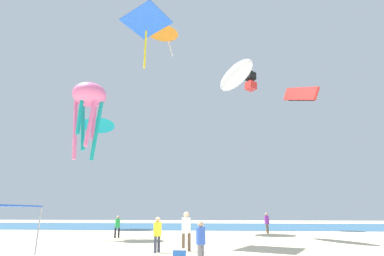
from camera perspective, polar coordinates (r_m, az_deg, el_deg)
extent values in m
cube|color=#28608C|center=(41.91, 2.53, -18.76)|extent=(110.00, 19.94, 0.03)
cylinder|color=#B2B2B7|center=(16.02, -28.06, -17.42)|extent=(0.07, 0.07, 2.13)
cylinder|color=#33384C|center=(15.17, -7.25, -21.87)|extent=(0.15, 0.15, 0.76)
cylinder|color=#33384C|center=(15.41, -6.56, -21.80)|extent=(0.15, 0.15, 0.76)
cylinder|color=yellow|center=(15.24, -6.81, -19.19)|extent=(0.40, 0.40, 0.66)
sphere|color=tan|center=(15.22, -6.75, -17.48)|extent=(0.25, 0.25, 0.25)
cylinder|color=black|center=(24.25, -14.24, -19.37)|extent=(0.14, 0.14, 0.74)
cylinder|color=black|center=(24.14, -14.91, -19.34)|extent=(0.14, 0.14, 0.74)
cylinder|color=green|center=(24.16, -14.45, -17.73)|extent=(0.39, 0.39, 0.64)
sphere|color=tan|center=(24.15, -14.37, -16.68)|extent=(0.24, 0.24, 0.24)
cylinder|color=slate|center=(11.86, 1.41, -23.73)|extent=(0.14, 0.14, 0.71)
cylinder|color=slate|center=(12.10, 2.10, -23.57)|extent=(0.14, 0.14, 0.71)
cylinder|color=blue|center=(11.91, 1.73, -20.47)|extent=(0.37, 0.37, 0.62)
sphere|color=tan|center=(11.88, 1.71, -18.42)|extent=(0.23, 0.23, 0.23)
cylinder|color=brown|center=(28.72, 14.71, -18.67)|extent=(0.16, 0.16, 0.83)
cylinder|color=brown|center=(29.04, 14.55, -18.65)|extent=(0.16, 0.16, 0.83)
cylinder|color=purple|center=(28.85, 14.52, -17.12)|extent=(0.43, 0.43, 0.72)
sphere|color=tan|center=(28.84, 14.45, -16.14)|extent=(0.27, 0.27, 0.27)
cylinder|color=brown|center=(15.55, -1.74, -21.63)|extent=(0.17, 0.17, 0.87)
cylinder|color=brown|center=(15.72, -0.57, -21.58)|extent=(0.17, 0.17, 0.87)
cylinder|color=white|center=(15.57, -1.13, -18.62)|extent=(0.46, 0.46, 0.76)
sphere|color=tan|center=(15.56, -1.12, -16.70)|extent=(0.28, 0.28, 0.28)
cube|color=blue|center=(13.67, -2.45, -23.55)|extent=(0.56, 0.36, 0.32)
cube|color=white|center=(13.65, -2.44, -22.82)|extent=(0.57, 0.37, 0.03)
cone|color=orange|center=(36.28, -5.82, 18.55)|extent=(5.04, 5.01, 1.09)
cylinder|color=white|center=(36.73, -4.40, 15.76)|extent=(0.95, 0.52, 2.89)
cube|color=black|center=(38.57, 11.40, 9.95)|extent=(1.61, 1.60, 1.07)
cube|color=red|center=(38.00, 11.51, 8.12)|extent=(1.61, 1.60, 1.07)
ellipsoid|color=white|center=(25.70, 8.52, 10.05)|extent=(3.86, 5.77, 1.92)
cone|color=orange|center=(26.09, 8.45, 11.73)|extent=(1.14, 1.08, 0.74)
cube|color=red|center=(34.06, 20.59, 6.32)|extent=(2.81, 4.34, 2.99)
cube|color=black|center=(33.83, 20.70, 5.30)|extent=(1.92, 3.36, 1.65)
cube|color=blue|center=(24.17, -8.93, 20.11)|extent=(3.94, 3.96, 0.62)
cylinder|color=yellow|center=(22.81, -9.20, 15.12)|extent=(0.19, 0.19, 3.16)
ellipsoid|color=pink|center=(26.29, -19.55, 6.16)|extent=(3.44, 3.44, 2.02)
cylinder|color=pink|center=(26.20, -18.82, 1.13)|extent=(0.39, 0.61, 3.12)
cylinder|color=teal|center=(26.23, -20.74, 0.24)|extent=(0.59, 0.60, 4.06)
cylinder|color=pink|center=(25.50, -22.08, -0.26)|extent=(0.79, 0.43, 4.98)
cylinder|color=teal|center=(24.97, -21.24, 2.20)|extent=(0.39, 0.61, 3.12)
cylinder|color=pink|center=(24.67, -19.42, 1.10)|extent=(0.59, 0.60, 4.06)
cylinder|color=teal|center=(25.18, -18.30, -0.45)|extent=(0.79, 0.43, 4.98)
cone|color=teal|center=(38.90, -17.97, 0.90)|extent=(5.57, 5.60, 1.66)
cylinder|color=blue|center=(38.43, -20.72, -0.67)|extent=(0.45, 0.65, 3.19)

